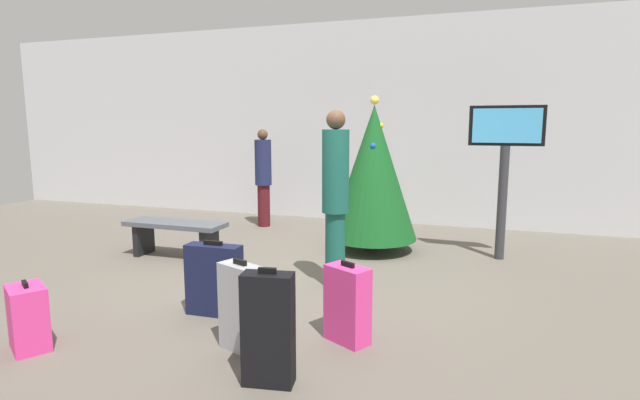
{
  "coord_description": "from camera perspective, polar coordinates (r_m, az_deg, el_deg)",
  "views": [
    {
      "loc": [
        2.01,
        -4.75,
        1.75
      ],
      "look_at": [
        0.26,
        0.42,
        0.9
      ],
      "focal_mm": 27.42,
      "sensor_mm": 36.0,
      "label": 1
    }
  ],
  "objects": [
    {
      "name": "traveller_0",
      "position": [
        8.42,
        -6.63,
        2.91
      ],
      "size": [
        0.32,
        0.32,
        1.67
      ],
      "color": "#4C1419",
      "rests_on": "ground_plane"
    },
    {
      "name": "suitcase_2",
      "position": [
        4.65,
        -12.24,
        -9.09
      ],
      "size": [
        0.53,
        0.19,
        0.7
      ],
      "color": "#141938",
      "rests_on": "ground_plane"
    },
    {
      "name": "suitcase_0",
      "position": [
        4.54,
        -30.91,
        -11.69
      ],
      "size": [
        0.44,
        0.4,
        0.55
      ],
      "color": "#E5388C",
      "rests_on": "ground_plane"
    },
    {
      "name": "traveller_1",
      "position": [
        5.17,
        1.81,
        0.76
      ],
      "size": [
        0.38,
        0.38,
        1.9
      ],
      "color": "#19594C",
      "rests_on": "ground_plane"
    },
    {
      "name": "holiday_tree",
      "position": [
        6.73,
        6.25,
        3.19
      ],
      "size": [
        1.22,
        1.22,
        2.13
      ],
      "color": "#4C3319",
      "rests_on": "ground_plane"
    },
    {
      "name": "suitcase_3",
      "position": [
        4.02,
        3.21,
        -12.05
      ],
      "size": [
        0.41,
        0.34,
        0.67
      ],
      "color": "#E5388C",
      "rests_on": "ground_plane"
    },
    {
      "name": "suitcase_1",
      "position": [
        3.4,
        -6.07,
        -14.77
      ],
      "size": [
        0.37,
        0.22,
        0.82
      ],
      "color": "black",
      "rests_on": "ground_plane"
    },
    {
      "name": "ground_plane",
      "position": [
        5.45,
        -4.04,
        -9.9
      ],
      "size": [
        16.0,
        16.0,
        0.0
      ],
      "primitive_type": "plane",
      "color": "#665E54"
    },
    {
      "name": "back_wall",
      "position": [
        8.91,
        5.74,
        8.94
      ],
      "size": [
        16.0,
        0.2,
        3.55
      ],
      "primitive_type": "cube",
      "color": "silver",
      "rests_on": "ground_plane"
    },
    {
      "name": "suitcase_4",
      "position": [
        3.91,
        -9.19,
        -12.29
      ],
      "size": [
        0.4,
        0.29,
        0.73
      ],
      "color": "#9EA0A5",
      "rests_on": "ground_plane"
    },
    {
      "name": "flight_info_kiosk",
      "position": [
        6.67,
        20.78,
        5.19
      ],
      "size": [
        0.91,
        0.12,
        1.98
      ],
      "color": "#333338",
      "rests_on": "ground_plane"
    },
    {
      "name": "waiting_bench",
      "position": [
        6.73,
        -16.53,
        -3.5
      ],
      "size": [
        1.36,
        0.44,
        0.48
      ],
      "color": "#4C5159",
      "rests_on": "ground_plane"
    }
  ]
}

